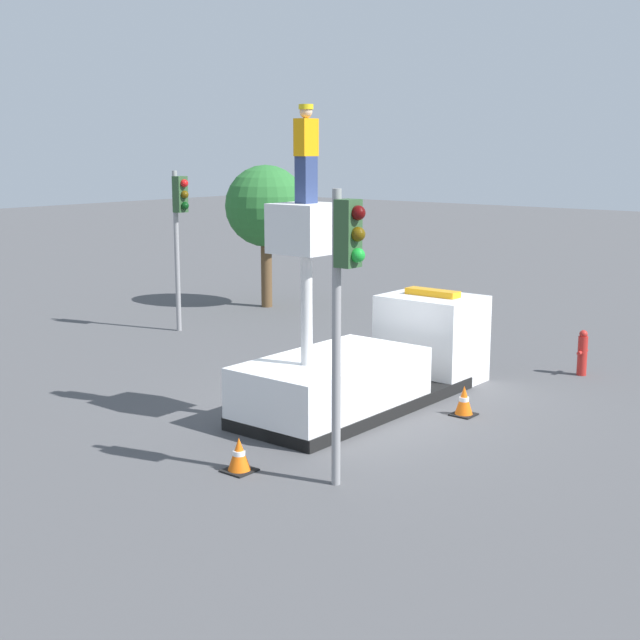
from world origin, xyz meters
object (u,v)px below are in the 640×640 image
(traffic_cone_rear, at_px, (239,456))
(tree_left_bg, at_px, (266,207))
(traffic_cone_curbside, at_px, (464,401))
(worker, at_px, (306,154))
(fire_hydrant, at_px, (582,353))
(bucket_truck, at_px, (370,364))
(traffic_light_across, at_px, (179,218))
(traffic_light_pole, at_px, (344,279))

(traffic_cone_rear, distance_m, tree_left_bg, 15.61)
(traffic_cone_rear, xyz_separation_m, traffic_cone_curbside, (5.02, -1.26, 0.01))
(traffic_cone_curbside, bearing_deg, tree_left_bg, 59.78)
(worker, height_order, fire_hydrant, worker)
(bucket_truck, xyz_separation_m, traffic_cone_rear, (-4.57, -0.70, -0.56))
(traffic_light_across, height_order, fire_hydrant, traffic_light_across)
(traffic_light_pole, height_order, fire_hydrant, traffic_light_pole)
(fire_hydrant, distance_m, tree_left_bg, 12.29)
(bucket_truck, distance_m, traffic_cone_curbside, 2.08)
(bucket_truck, distance_m, tree_left_bg, 11.92)
(tree_left_bg, bearing_deg, fire_hydrant, -99.96)
(traffic_cone_rear, distance_m, traffic_cone_curbside, 5.18)
(traffic_light_across, distance_m, traffic_cone_curbside, 11.03)
(fire_hydrant, bearing_deg, traffic_cone_rear, 169.43)
(traffic_light_pole, relative_size, traffic_cone_curbside, 7.66)
(worker, xyz_separation_m, traffic_light_pole, (-1.99, -2.41, -1.81))
(traffic_light_across, distance_m, traffic_cone_rear, 11.95)
(worker, bearing_deg, traffic_light_across, 61.81)
(traffic_light_pole, bearing_deg, traffic_cone_rear, 107.90)
(worker, height_order, traffic_light_pole, worker)
(traffic_cone_rear, bearing_deg, worker, 15.30)
(fire_hydrant, relative_size, tree_left_bg, 0.23)
(traffic_light_pole, bearing_deg, tree_left_bg, 46.74)
(bucket_truck, height_order, tree_left_bg, tree_left_bg)
(tree_left_bg, bearing_deg, traffic_light_pole, -133.26)
(traffic_cone_rear, bearing_deg, fire_hydrant, -10.57)
(worker, relative_size, tree_left_bg, 0.38)
(bucket_truck, distance_m, fire_hydrant, 5.54)
(bucket_truck, height_order, fire_hydrant, bucket_truck)
(traffic_light_across, distance_m, fire_hydrant, 11.53)
(worker, distance_m, traffic_cone_curbside, 5.74)
(worker, xyz_separation_m, tree_left_bg, (9.05, 9.32, -1.79))
(worker, bearing_deg, traffic_cone_rear, -164.70)
(bucket_truck, xyz_separation_m, traffic_light_across, (2.51, 8.46, 2.41))
(bucket_truck, distance_m, traffic_cone_rear, 4.66)
(tree_left_bg, bearing_deg, traffic_cone_rear, -139.18)
(traffic_light_pole, height_order, tree_left_bg, tree_left_bg)
(traffic_light_across, xyz_separation_m, traffic_cone_rear, (-7.08, -9.16, -2.97))
(bucket_truck, relative_size, tree_left_bg, 1.38)
(bucket_truck, relative_size, fire_hydrant, 6.04)
(worker, height_order, traffic_light_across, worker)
(bucket_truck, distance_m, worker, 4.71)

